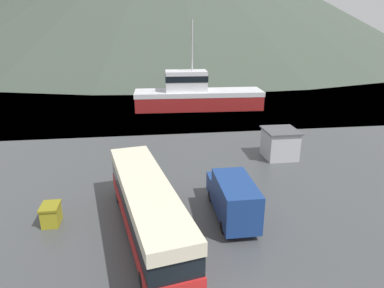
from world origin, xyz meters
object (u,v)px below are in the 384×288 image
Objects in this scene: fishing_boat at (196,95)px; tour_bus at (147,206)px; storage_bin at (51,214)px; dock_kiosk at (280,143)px; delivery_van at (233,197)px; small_boat at (160,95)px.

tour_bus is at bearing -10.98° from fishing_boat.
dock_kiosk reaches higher than storage_bin.
fishing_boat is at bearing 65.45° from tour_bus.
dock_kiosk is at bearing 26.32° from storage_bin.
dock_kiosk is (17.15, 8.48, 0.65)m from storage_bin.
delivery_van is 28.44m from fishing_boat.
tour_bus reaches higher than delivery_van.
storage_bin is at bearing -22.02° from fishing_boat.
delivery_van is (5.06, 1.09, -0.40)m from tour_bus.
fishing_boat is (1.96, 28.37, 0.59)m from delivery_van.
small_boat is at bearing 77.53° from storage_bin.
fishing_boat is 19.77m from dock_kiosk.
fishing_boat is 3.16× the size of small_boat.
small_boat is at bearing 75.28° from tour_bus.
fishing_boat is at bearing 65.54° from storage_bin.
tour_bus is 15.46m from dock_kiosk.
storage_bin is at bearing 176.49° from delivery_van.
delivery_van is 1.09× the size of small_boat.
tour_bus is 8.85× the size of storage_bin.
dock_kiosk is (4.55, -19.23, -0.68)m from fishing_boat.
fishing_boat is 30.47m from storage_bin.
tour_bus is at bearing -138.52° from dock_kiosk.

